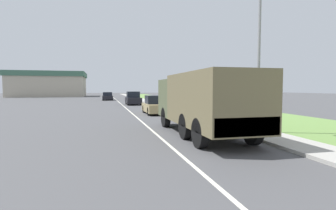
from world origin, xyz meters
name	(u,v)px	position (x,y,z in m)	size (l,w,h in m)	color
ground_plane	(120,103)	(0.00, 40.00, 0.00)	(180.00, 180.00, 0.00)	#4C4C4F
lane_centre_stripe	(120,103)	(0.00, 40.00, 0.00)	(0.12, 120.00, 0.00)	silver
sidewalk_right	(152,103)	(4.50, 40.00, 0.06)	(1.80, 120.00, 0.12)	#ADAAA3
grass_strip_right	(181,102)	(8.90, 40.00, 0.01)	(7.00, 120.00, 0.02)	#6B9347
military_truck	(203,100)	(1.99, 13.81, 1.57)	(2.39, 7.83, 2.74)	#545B3D
car_nearest_ahead	(157,106)	(1.95, 24.00, 0.68)	(1.95, 3.91, 1.52)	tan
car_second_ahead	(133,99)	(1.42, 36.61, 0.76)	(1.76, 4.02, 1.70)	black
car_third_ahead	(108,97)	(-1.58, 50.92, 0.65)	(1.81, 4.28, 1.44)	black
lamp_post	(256,34)	(4.55, 13.75, 4.60)	(1.69, 0.24, 7.59)	gray
utility_box	(260,119)	(6.20, 15.70, 0.37)	(0.55, 0.45, 0.70)	#3D7042
building_distant	(49,84)	(-15.85, 76.37, 3.20)	(18.10, 13.73, 6.32)	#B2A893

